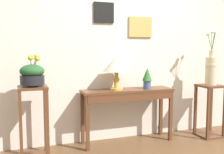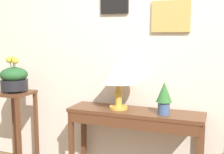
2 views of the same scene
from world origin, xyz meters
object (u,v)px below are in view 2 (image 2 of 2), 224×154
object	(u,v)px
planter_bowl_wide_left	(14,78)
potted_plant_on_console	(164,96)
pedestal_stand_left	(17,132)
console_table	(134,123)
table_lamp	(118,74)

from	to	relation	value
planter_bowl_wide_left	potted_plant_on_console	bearing A→B (deg)	3.97
pedestal_stand_left	planter_bowl_wide_left	size ratio (longest dim) A/B	2.32
potted_plant_on_console	planter_bowl_wide_left	world-z (taller)	planter_bowl_wide_left
console_table	table_lamp	bearing A→B (deg)	172.37
potted_plant_on_console	pedestal_stand_left	world-z (taller)	potted_plant_on_console
table_lamp	pedestal_stand_left	xyz separation A→B (m)	(-1.10, -0.15, -0.66)
pedestal_stand_left	potted_plant_on_console	bearing A→B (deg)	3.92
table_lamp	planter_bowl_wide_left	bearing A→B (deg)	-172.43
table_lamp	console_table	bearing A→B (deg)	-7.63
console_table	potted_plant_on_console	xyz separation A→B (m)	(0.28, -0.02, 0.28)
table_lamp	planter_bowl_wide_left	size ratio (longest dim) A/B	1.24
pedestal_stand_left	planter_bowl_wide_left	bearing A→B (deg)	-57.69
console_table	planter_bowl_wide_left	xyz separation A→B (m)	(-1.27, -0.12, 0.38)
console_table	planter_bowl_wide_left	size ratio (longest dim) A/B	3.40
pedestal_stand_left	table_lamp	bearing A→B (deg)	7.50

